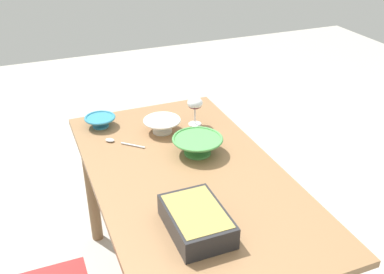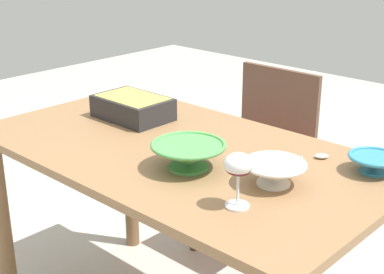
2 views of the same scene
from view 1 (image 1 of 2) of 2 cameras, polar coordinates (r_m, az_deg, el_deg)
The scene contains 7 objects.
dining_table at distance 1.96m, azimuth -0.49°, elevation -7.60°, with size 1.40×0.78×0.77m.
wine_glass at distance 2.23m, azimuth 0.38°, elevation 4.11°, with size 0.08×0.08×0.15m.
casserole_dish at distance 1.57m, azimuth 0.58°, elevation -10.42°, with size 0.28×0.19×0.09m.
mixing_bowl at distance 2.01m, azimuth 0.70°, elevation -0.97°, with size 0.23×0.23×0.08m.
small_bowl at distance 2.20m, azimuth -3.80°, elevation 1.58°, with size 0.18×0.18×0.07m.
serving_bowl at distance 2.29m, azimuth -11.56°, elevation 2.04°, with size 0.15×0.15×0.06m.
serving_spoon at distance 2.14m, azimuth -9.53°, elevation -0.57°, with size 0.15×0.16×0.01m.
Camera 1 is at (-1.47, 0.57, 1.81)m, focal length 42.07 mm.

